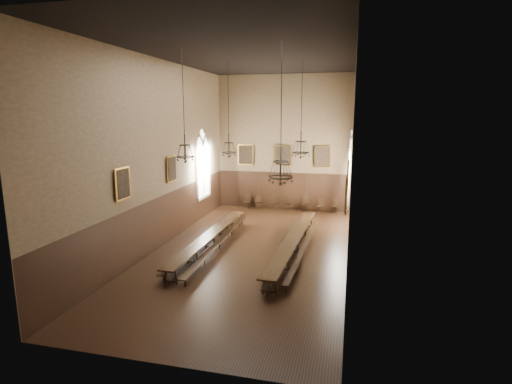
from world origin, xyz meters
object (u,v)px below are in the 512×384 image
at_px(chair_4, 289,207).
at_px(bench_left_outer, 201,241).
at_px(chandelier_back_right, 301,147).
at_px(chandelier_front_left, 185,149).
at_px(table_right, 293,246).
at_px(chair_3, 273,205).
at_px(chair_6, 320,208).
at_px(bench_right_inner, 282,248).
at_px(bench_right_outer, 304,249).
at_px(chair_1, 247,204).
at_px(chair_7, 335,209).
at_px(chandelier_front_right, 281,169).
at_px(bench_left_inner, 220,243).
at_px(chair_2, 259,205).
at_px(chair_5, 305,207).
at_px(table_left, 210,242).
at_px(chandelier_back_left, 229,146).

bearing_deg(chair_4, bench_left_outer, -92.82).
relative_size(chandelier_back_right, chandelier_front_left, 1.04).
xyz_separation_m(table_right, chair_3, (-2.61, 8.45, -0.10)).
bearing_deg(chair_6, bench_right_inner, -80.03).
bearing_deg(bench_right_outer, chair_1, 120.70).
height_order(chair_6, chair_7, chair_7).
height_order(bench_left_outer, chair_7, chair_7).
distance_m(chair_4, chandelier_front_right, 12.36).
distance_m(bench_right_inner, chair_3, 8.81).
xyz_separation_m(bench_left_inner, chair_2, (-0.06, 8.57, 0.00)).
bearing_deg(chandelier_front_left, chair_7, 62.03).
distance_m(chair_2, chandelier_front_left, 11.83).
distance_m(chandelier_front_left, chandelier_front_right, 4.23).
xyz_separation_m(chair_4, chair_5, (1.07, -0.01, 0.05)).
distance_m(table_right, chair_2, 9.16).
xyz_separation_m(chair_2, chair_5, (3.21, 0.01, 0.04)).
distance_m(chair_1, chair_4, 2.95).
xyz_separation_m(table_left, chair_3, (1.39, 8.69, -0.07)).
distance_m(chair_2, chair_3, 1.00).
relative_size(chair_1, chair_6, 1.11).
distance_m(chair_4, chandelier_back_left, 8.03).
distance_m(bench_right_inner, chandelier_back_left, 6.02).
xyz_separation_m(bench_right_inner, chair_3, (-2.10, 8.56, 0.01)).
bearing_deg(chair_2, chandelier_back_left, -108.82).
relative_size(table_left, chair_1, 9.31).
bearing_deg(chair_2, chair_6, -18.38).
height_order(bench_left_inner, bench_right_outer, bench_left_inner).
distance_m(table_left, bench_right_inner, 3.50).
bearing_deg(chair_6, table_left, -100.80).
distance_m(chair_7, chandelier_back_left, 9.35).
height_order(bench_left_inner, chandelier_front_left, chandelier_front_left).
xyz_separation_m(chair_3, chair_6, (3.18, -0.10, -0.02)).
height_order(bench_left_outer, chandelier_front_left, chandelier_front_left).
bearing_deg(bench_left_inner, chair_6, 64.14).
relative_size(chair_5, chandelier_front_left, 0.23).
bearing_deg(chair_6, chair_7, 22.86).
xyz_separation_m(chair_2, chair_4, (2.14, 0.02, -0.02)).
bearing_deg(bench_left_outer, chandelier_back_left, 70.18).
relative_size(chair_1, chair_2, 1.10).
bearing_deg(chandelier_back_left, bench_right_inner, -35.57).
height_order(table_right, bench_left_outer, table_right).
bearing_deg(chair_7, chair_4, -169.71).
relative_size(bench_right_outer, chair_1, 9.05).
relative_size(chair_2, chair_4, 1.06).
height_order(chair_5, chandelier_back_left, chandelier_back_left).
bearing_deg(chandelier_back_left, chair_2, 88.61).
xyz_separation_m(chair_6, chair_7, (0.98, 0.10, 0.01)).
height_order(table_left, chair_2, chair_2).
bearing_deg(chandelier_front_right, bench_left_inner, 139.44).
bearing_deg(chandelier_back_right, bench_left_outer, -153.62).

